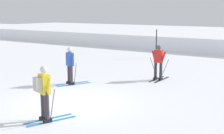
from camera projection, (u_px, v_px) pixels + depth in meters
The scene contains 5 objects.
ground_plane at pixel (71, 103), 11.53m from camera, with size 120.00×120.00×0.00m, color white.
skier_blue at pixel (70, 65), 14.25m from camera, with size 1.03×1.60×1.71m.
skier_yellow at pixel (44, 91), 9.38m from camera, with size 0.95×1.63×1.71m.
skier_red at pixel (158, 62), 15.14m from camera, with size 1.00×1.61×1.71m.
trail_marker_pole at pixel (156, 44), 22.39m from camera, with size 0.07×0.07×2.03m, color black.
Camera 1 is at (7.51, -8.33, 3.30)m, focal length 50.43 mm.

